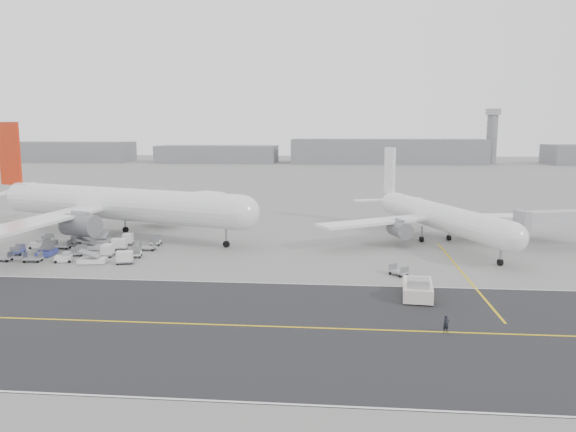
# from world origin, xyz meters

# --- Properties ---
(ground) EXTENTS (700.00, 700.00, 0.00)m
(ground) POSITION_xyz_m (0.00, 0.00, 0.00)
(ground) COLOR gray
(ground) RESTS_ON ground
(taxiway) EXTENTS (220.00, 59.00, 0.03)m
(taxiway) POSITION_xyz_m (5.02, -17.98, 0.01)
(taxiway) COLOR #2A2A2C
(taxiway) RESTS_ON ground
(horizon_buildings) EXTENTS (520.00, 28.00, 28.00)m
(horizon_buildings) POSITION_xyz_m (30.00, 260.00, 0.00)
(horizon_buildings) COLOR gray
(horizon_buildings) RESTS_ON ground
(control_tower) EXTENTS (7.00, 7.00, 31.25)m
(control_tower) POSITION_xyz_m (100.00, 265.00, 16.25)
(control_tower) COLOR gray
(control_tower) RESTS_ON ground
(airliner_a) EXTENTS (58.28, 57.24, 20.97)m
(airliner_a) POSITION_xyz_m (-28.45, 27.34, 6.04)
(airliner_a) COLOR white
(airliner_a) RESTS_ON ground
(airliner_b) EXTENTS (43.17, 43.95, 15.84)m
(airliner_b) POSITION_xyz_m (30.00, 27.56, 4.58)
(airliner_b) COLOR white
(airliner_b) RESTS_ON ground
(pushback_tug) EXTENTS (4.03, 9.26, 2.61)m
(pushback_tug) POSITION_xyz_m (22.27, -6.74, 1.07)
(pushback_tug) COLOR silver
(pushback_tug) RESTS_ON ground
(jet_bridge) EXTENTS (17.26, 7.74, 6.47)m
(jet_bridge) POSITION_xyz_m (50.12, 23.83, 4.51)
(jet_bridge) COLOR gray
(jet_bridge) RESTS_ON ground
(gse_cluster) EXTENTS (29.11, 24.46, 1.95)m
(gse_cluster) POSITION_xyz_m (-27.59, 13.12, 0.00)
(gse_cluster) COLOR #9D9CA2
(gse_cluster) RESTS_ON ground
(stray_dolly) EXTENTS (2.69, 2.83, 1.50)m
(stray_dolly) POSITION_xyz_m (21.11, 3.30, 0.00)
(stray_dolly) COLOR silver
(stray_dolly) RESTS_ON ground
(ground_crew_a) EXTENTS (0.73, 0.60, 1.73)m
(ground_crew_a) POSITION_xyz_m (23.48, -18.09, 0.86)
(ground_crew_a) COLOR black
(ground_crew_a) RESTS_ON ground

